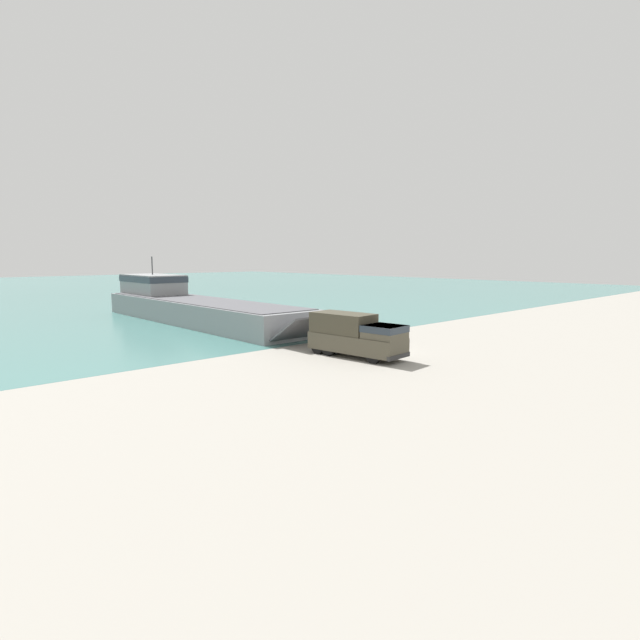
{
  "coord_description": "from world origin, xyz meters",
  "views": [
    {
      "loc": [
        -30.44,
        -25.18,
        7.58
      ],
      "look_at": [
        -2.35,
        5.07,
        2.32
      ],
      "focal_mm": 28.0,
      "sensor_mm": 36.0,
      "label": 1
    }
  ],
  "objects_px": {
    "military_truck": "(356,335)",
    "soldier_on_ramp": "(365,336)",
    "mooring_bollard": "(369,333)",
    "landing_craft": "(189,305)",
    "moored_boat_a": "(140,293)"
  },
  "relations": [
    {
      "from": "soldier_on_ramp",
      "to": "mooring_bollard",
      "type": "relative_size",
      "value": 2.17
    },
    {
      "from": "landing_craft",
      "to": "moored_boat_a",
      "type": "bearing_deg",
      "value": 75.19
    },
    {
      "from": "moored_boat_a",
      "to": "military_truck",
      "type": "bearing_deg",
      "value": -115.53
    },
    {
      "from": "soldier_on_ramp",
      "to": "mooring_bollard",
      "type": "distance_m",
      "value": 5.71
    },
    {
      "from": "landing_craft",
      "to": "mooring_bollard",
      "type": "relative_size",
      "value": 46.89
    },
    {
      "from": "military_truck",
      "to": "landing_craft",
      "type": "bearing_deg",
      "value": 172.21
    },
    {
      "from": "landing_craft",
      "to": "military_truck",
      "type": "distance_m",
      "value": 28.51
    },
    {
      "from": "soldier_on_ramp",
      "to": "moored_boat_a",
      "type": "height_order",
      "value": "soldier_on_ramp"
    },
    {
      "from": "mooring_bollard",
      "to": "military_truck",
      "type": "bearing_deg",
      "value": -145.01
    },
    {
      "from": "landing_craft",
      "to": "military_truck",
      "type": "height_order",
      "value": "landing_craft"
    },
    {
      "from": "moored_boat_a",
      "to": "landing_craft",
      "type": "bearing_deg",
      "value": -120.7
    },
    {
      "from": "soldier_on_ramp",
      "to": "moored_boat_a",
      "type": "distance_m",
      "value": 68.06
    },
    {
      "from": "military_truck",
      "to": "moored_boat_a",
      "type": "height_order",
      "value": "military_truck"
    },
    {
      "from": "landing_craft",
      "to": "soldier_on_ramp",
      "type": "distance_m",
      "value": 26.77
    },
    {
      "from": "military_truck",
      "to": "soldier_on_ramp",
      "type": "bearing_deg",
      "value": 115.08
    }
  ]
}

